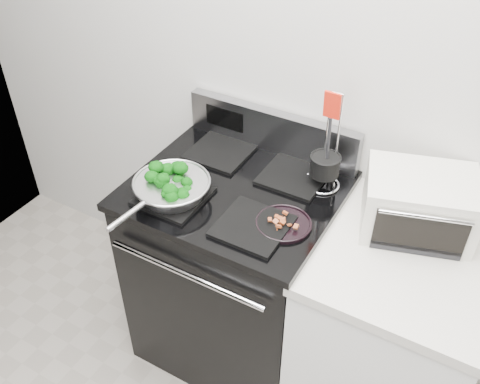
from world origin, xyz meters
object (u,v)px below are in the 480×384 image
Objects in this scene: gas_range at (236,269)px; bacon_plate at (284,221)px; skillet at (171,187)px; toaster_oven at (419,204)px; utensil_holder at (324,171)px.

bacon_plate is at bearing -22.79° from gas_range.
skillet is 1.05× the size of toaster_oven.
bacon_plate is at bearing -94.06° from utensil_holder.
bacon_plate is (0.26, -0.11, 0.48)m from gas_range.
toaster_oven is (0.40, 0.25, 0.06)m from bacon_plate.
gas_range is 5.62× the size of bacon_plate.
utensil_holder is at bearing 158.72° from toaster_oven.
bacon_plate is (0.43, 0.07, -0.03)m from skillet.
toaster_oven is at bearing 28.00° from skillet.
utensil_holder is 0.37m from toaster_oven.
gas_range is at bearing -146.85° from utensil_holder.
skillet is at bearing -134.66° from gas_range.
bacon_plate is at bearing 15.77° from skillet.
toaster_oven reaches higher than bacon_plate.
bacon_plate is 0.46× the size of toaster_oven.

